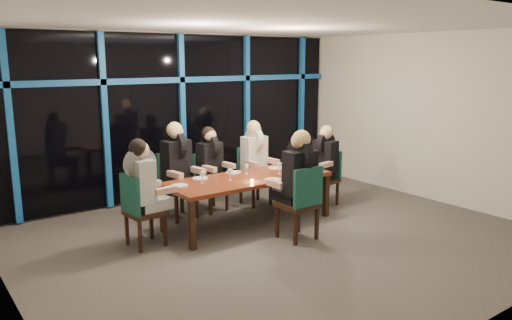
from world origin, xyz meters
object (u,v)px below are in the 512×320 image
(dining_table, at_px, (248,181))
(chair_near_mid, at_px, (302,199))
(chair_far_left, at_px, (175,181))
(chair_end_right, at_px, (326,175))
(diner_end_left, at_px, (143,177))
(diner_end_right, at_px, (324,154))
(diner_near_mid, at_px, (298,169))
(diner_far_mid, at_px, (211,157))
(diner_far_right, at_px, (255,151))
(chair_far_mid, at_px, (208,178))
(chair_end_left, at_px, (139,207))
(water_pitcher, at_px, (291,167))
(wine_bottle, at_px, (308,161))
(diner_far_left, at_px, (178,157))
(chair_far_right, at_px, (253,172))

(dining_table, relative_size, chair_near_mid, 2.41)
(chair_far_left, distance_m, chair_end_right, 2.65)
(dining_table, distance_m, diner_end_left, 1.71)
(diner_end_right, distance_m, diner_near_mid, 1.78)
(diner_end_left, bearing_deg, diner_near_mid, -123.24)
(diner_far_mid, distance_m, diner_far_right, 0.83)
(chair_end_right, distance_m, chair_near_mid, 1.90)
(chair_far_mid, distance_m, diner_far_mid, 0.40)
(dining_table, bearing_deg, chair_end_right, 2.05)
(diner_far_mid, bearing_deg, diner_end_left, -159.07)
(dining_table, relative_size, diner_far_right, 2.63)
(chair_near_mid, xyz_separation_m, diner_far_mid, (-0.28, 1.97, 0.33))
(dining_table, xyz_separation_m, chair_end_left, (-1.77, 0.07, -0.11))
(diner_end_left, bearing_deg, water_pitcher, -101.91)
(diner_far_mid, bearing_deg, chair_end_left, -160.15)
(chair_end_right, bearing_deg, chair_end_left, -99.20)
(chair_far_left, height_order, diner_near_mid, diner_near_mid)
(diner_far_mid, distance_m, diner_end_left, 1.80)
(diner_far_right, bearing_deg, chair_end_left, -163.82)
(wine_bottle, bearing_deg, diner_far_left, 150.66)
(chair_end_right, height_order, diner_far_mid, diner_far_mid)
(dining_table, height_order, diner_near_mid, diner_near_mid)
(diner_near_mid, relative_size, wine_bottle, 3.02)
(chair_far_left, bearing_deg, chair_near_mid, -73.72)
(wine_bottle, bearing_deg, diner_far_mid, 138.33)
(chair_far_right, relative_size, diner_end_left, 1.02)
(chair_end_right, height_order, diner_near_mid, diner_near_mid)
(diner_end_right, bearing_deg, chair_end_left, -99.42)
(chair_far_left, bearing_deg, diner_far_right, -15.72)
(dining_table, relative_size, diner_far_mid, 2.73)
(diner_far_left, bearing_deg, diner_end_left, -147.47)
(chair_near_mid, distance_m, water_pitcher, 0.98)
(chair_far_left, relative_size, water_pitcher, 4.76)
(water_pitcher, bearing_deg, chair_far_mid, 112.58)
(chair_far_right, relative_size, diner_far_right, 1.03)
(chair_far_mid, xyz_separation_m, diner_far_right, (0.83, -0.22, 0.42))
(diner_near_mid, bearing_deg, water_pitcher, -124.14)
(chair_far_right, xyz_separation_m, diner_end_left, (-2.40, -0.81, 0.41))
(chair_end_right, bearing_deg, diner_far_mid, -124.57)
(chair_end_left, distance_m, diner_end_right, 3.43)
(chair_far_mid, bearing_deg, diner_end_left, -156.65)
(chair_far_mid, bearing_deg, chair_end_left, -157.81)
(chair_end_left, xyz_separation_m, wine_bottle, (2.87, -0.21, 0.31))
(dining_table, distance_m, wine_bottle, 1.13)
(chair_far_right, bearing_deg, chair_far_left, 175.89)
(diner_near_mid, distance_m, water_pitcher, 0.88)
(chair_far_left, bearing_deg, diner_end_left, -144.13)
(chair_far_mid, bearing_deg, chair_end_right, -34.96)
(chair_far_right, xyz_separation_m, diner_near_mid, (-0.54, -1.83, 0.46))
(diner_far_left, relative_size, diner_end_left, 1.04)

